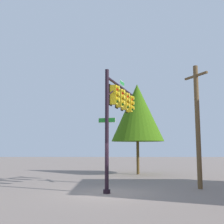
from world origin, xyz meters
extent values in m
plane|color=gray|center=(0.00, 0.00, 0.00)|extent=(120.00, 120.00, 0.00)
cylinder|color=black|center=(0.00, 0.00, 3.21)|extent=(0.20, 0.20, 6.41)
cylinder|color=black|center=(0.00, 0.00, 0.10)|extent=(0.36, 0.36, 0.20)
cylinder|color=black|center=(2.40, -0.81, 6.00)|extent=(4.85, 1.74, 0.14)
cylinder|color=black|center=(1.08, -0.36, 5.50)|extent=(2.22, 0.81, 1.07)
cube|color=yellow|center=(1.07, -0.36, 5.25)|extent=(0.41, 0.44, 1.10)
cube|color=black|center=(1.13, -0.17, 5.25)|extent=(0.43, 0.17, 1.22)
sphere|color=#FF2018|center=(1.01, -0.55, 5.59)|extent=(0.22, 0.22, 0.22)
cylinder|color=yellow|center=(0.99, -0.61, 5.64)|extent=(0.26, 0.20, 0.23)
sphere|color=#855607|center=(1.01, -0.55, 5.25)|extent=(0.22, 0.22, 0.22)
cylinder|color=yellow|center=(0.99, -0.61, 5.30)|extent=(0.26, 0.20, 0.23)
sphere|color=#0B621E|center=(1.01, -0.55, 4.91)|extent=(0.22, 0.22, 0.22)
cylinder|color=yellow|center=(0.99, -0.61, 4.96)|extent=(0.26, 0.20, 0.23)
cube|color=yellow|center=(2.14, -0.72, 5.25)|extent=(0.43, 0.45, 1.10)
cube|color=black|center=(2.21, -0.53, 5.25)|extent=(0.42, 0.20, 1.22)
sphere|color=#FF2018|center=(2.06, -0.90, 5.59)|extent=(0.22, 0.22, 0.22)
cylinder|color=yellow|center=(2.04, -0.96, 5.64)|extent=(0.27, 0.21, 0.23)
sphere|color=#855607|center=(2.06, -0.90, 5.25)|extent=(0.22, 0.22, 0.22)
cylinder|color=yellow|center=(2.04, -0.96, 5.30)|extent=(0.27, 0.21, 0.23)
sphere|color=#0B621E|center=(2.06, -0.90, 4.91)|extent=(0.22, 0.22, 0.22)
cylinder|color=yellow|center=(2.04, -0.96, 4.96)|extent=(0.27, 0.21, 0.23)
cube|color=yellow|center=(3.20, -1.07, 5.25)|extent=(0.41, 0.44, 1.10)
cube|color=black|center=(3.26, -0.88, 5.25)|extent=(0.43, 0.17, 1.22)
sphere|color=#FF2018|center=(3.14, -1.27, 5.59)|extent=(0.22, 0.22, 0.22)
cylinder|color=yellow|center=(3.12, -1.32, 5.64)|extent=(0.26, 0.20, 0.23)
sphere|color=#855607|center=(3.14, -1.27, 5.25)|extent=(0.22, 0.22, 0.22)
cylinder|color=yellow|center=(3.12, -1.32, 5.30)|extent=(0.26, 0.20, 0.23)
sphere|color=#0B621E|center=(3.14, -1.27, 4.91)|extent=(0.22, 0.22, 0.22)
cylinder|color=yellow|center=(3.12, -1.32, 4.96)|extent=(0.26, 0.20, 0.23)
cube|color=yellow|center=(4.27, -1.43, 5.25)|extent=(0.41, 0.44, 1.10)
cube|color=black|center=(4.33, -1.24, 5.25)|extent=(0.43, 0.17, 1.22)
sphere|color=#FF2018|center=(4.21, -1.62, 5.59)|extent=(0.22, 0.22, 0.22)
cylinder|color=yellow|center=(4.19, -1.68, 5.64)|extent=(0.26, 0.20, 0.23)
sphere|color=#855607|center=(4.21, -1.62, 5.25)|extent=(0.22, 0.22, 0.22)
cylinder|color=yellow|center=(4.19, -1.68, 5.30)|extent=(0.26, 0.20, 0.23)
sphere|color=#0B621E|center=(4.21, -1.62, 4.91)|extent=(0.22, 0.22, 0.22)
cylinder|color=yellow|center=(4.19, -1.68, 4.96)|extent=(0.26, 0.20, 0.23)
cube|color=white|center=(2.64, -0.89, 6.30)|extent=(0.90, 0.32, 0.26)
cube|color=#1B7C2C|center=(2.64, -0.89, 6.30)|extent=(0.86, 0.31, 0.22)
cube|color=white|center=(0.00, 0.00, 3.70)|extent=(0.32, 0.90, 0.26)
cube|color=#1E7E25|center=(0.00, 0.00, 3.70)|extent=(0.31, 0.86, 0.22)
cylinder|color=brown|center=(1.58, -5.20, 3.55)|extent=(0.27, 0.27, 7.09)
cube|color=brown|center=(1.58, -5.20, 6.49)|extent=(1.67, 0.90, 0.12)
cylinder|color=#4F3B1A|center=(10.29, -2.51, 1.44)|extent=(0.25, 0.25, 2.88)
cone|color=#345F0E|center=(10.29, -2.51, 5.47)|extent=(4.66, 4.66, 5.18)
camera|label=1|loc=(-14.16, -0.31, 2.24)|focal=43.97mm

